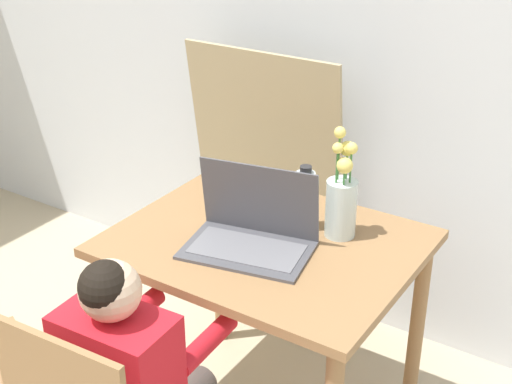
% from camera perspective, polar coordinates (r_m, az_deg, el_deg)
% --- Properties ---
extents(wall_back, '(6.40, 0.05, 2.50)m').
position_cam_1_polar(wall_back, '(2.81, 4.52, 13.67)').
color(wall_back, silver).
rests_on(wall_back, ground_plane).
extents(dining_table, '(0.92, 0.73, 0.75)m').
position_cam_1_polar(dining_table, '(2.27, 0.76, -6.26)').
color(dining_table, olive).
rests_on(dining_table, ground_plane).
extents(person_seated, '(0.32, 0.44, 0.98)m').
position_cam_1_polar(person_seated, '(1.96, -9.69, -14.13)').
color(person_seated, red).
rests_on(person_seated, ground_plane).
extents(laptop, '(0.42, 0.31, 0.25)m').
position_cam_1_polar(laptop, '(2.15, -0.31, -2.97)').
color(laptop, '#4C4C51').
rests_on(laptop, dining_table).
extents(flower_vase, '(0.10, 0.10, 0.35)m').
position_cam_1_polar(flower_vase, '(2.20, 6.87, -0.57)').
color(flower_vase, silver).
rests_on(flower_vase, dining_table).
extents(water_bottle, '(0.06, 0.06, 0.21)m').
position_cam_1_polar(water_bottle, '(2.24, 3.92, -0.60)').
color(water_bottle, silver).
rests_on(water_bottle, dining_table).
extents(cardboard_panel, '(0.68, 0.18, 1.16)m').
position_cam_1_polar(cardboard_panel, '(2.96, 1.03, 0.66)').
color(cardboard_panel, tan).
rests_on(cardboard_panel, ground_plane).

